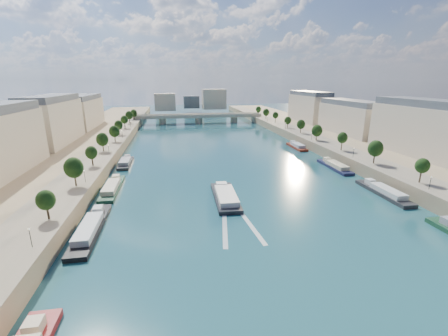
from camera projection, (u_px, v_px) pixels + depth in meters
name	position (u px, v px, depth m)	size (l,w,h in m)	color
ground	(227.00, 165.00, 136.00)	(700.00, 700.00, 0.00)	#0D2C3B
quay_left	(56.00, 167.00, 123.47)	(44.00, 520.00, 5.00)	#9E8460
quay_right	(371.00, 153.00, 147.12)	(44.00, 520.00, 5.00)	#9E8460
pave_left	(93.00, 160.00, 125.21)	(14.00, 520.00, 0.10)	gray
pave_right	(343.00, 149.00, 143.93)	(14.00, 520.00, 0.10)	gray
trees_left	(98.00, 146.00, 125.89)	(4.80, 268.80, 8.26)	#382B1E
trees_right	(330.00, 135.00, 151.52)	(4.80, 268.80, 8.26)	#382B1E
lamps_left	(99.00, 159.00, 115.73)	(0.36, 200.36, 4.28)	black
lamps_right	(330.00, 142.00, 147.15)	(0.36, 200.36, 4.28)	black
buildings_left	(28.00, 130.00, 128.73)	(16.00, 226.00, 23.20)	beige
buildings_right	(382.00, 121.00, 156.64)	(16.00, 226.00, 23.20)	beige
skyline	(195.00, 100.00, 339.80)	(79.00, 42.00, 22.00)	beige
bridge	(199.00, 117.00, 266.24)	(112.00, 12.00, 8.15)	#C1B79E
tour_barge	(225.00, 197.00, 96.90)	(8.00, 25.18, 3.58)	black
wake	(236.00, 222.00, 81.39)	(10.76, 26.01, 0.04)	silver
moored_barges_left	(88.00, 233.00, 74.10)	(5.00, 153.88, 3.60)	#1D1E3F
moored_barges_right	(387.00, 194.00, 99.46)	(5.00, 161.30, 3.60)	black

